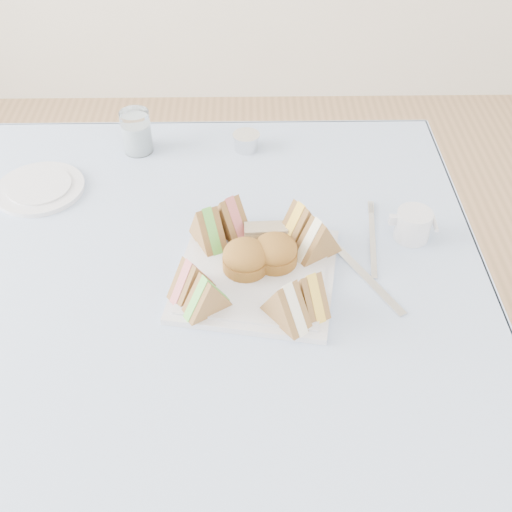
{
  "coord_description": "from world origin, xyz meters",
  "views": [
    {
      "loc": [
        0.09,
        -0.82,
        1.53
      ],
      "look_at": [
        0.1,
        -0.01,
        0.8
      ],
      "focal_mm": 45.0,
      "sensor_mm": 36.0,
      "label": 1
    }
  ],
  "objects_px": {
    "water_glass": "(136,132)",
    "creamer_jug": "(413,225)",
    "table": "(210,397)",
    "serving_plate": "(256,275)"
  },
  "relations": [
    {
      "from": "water_glass",
      "to": "serving_plate",
      "type": "bearing_deg",
      "value": -58.05
    },
    {
      "from": "creamer_jug",
      "to": "water_glass",
      "type": "bearing_deg",
      "value": 153.3
    },
    {
      "from": "serving_plate",
      "to": "creamer_jug",
      "type": "height_order",
      "value": "creamer_jug"
    },
    {
      "from": "table",
      "to": "water_glass",
      "type": "relative_size",
      "value": 9.53
    },
    {
      "from": "table",
      "to": "water_glass",
      "type": "height_order",
      "value": "water_glass"
    },
    {
      "from": "water_glass",
      "to": "creamer_jug",
      "type": "distance_m",
      "value": 0.62
    },
    {
      "from": "serving_plate",
      "to": "creamer_jug",
      "type": "bearing_deg",
      "value": 29.67
    },
    {
      "from": "water_glass",
      "to": "creamer_jug",
      "type": "xyz_separation_m",
      "value": [
        0.55,
        -0.3,
        -0.02
      ]
    },
    {
      "from": "serving_plate",
      "to": "water_glass",
      "type": "distance_m",
      "value": 0.48
    },
    {
      "from": "water_glass",
      "to": "creamer_jug",
      "type": "relative_size",
      "value": 1.44
    }
  ]
}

